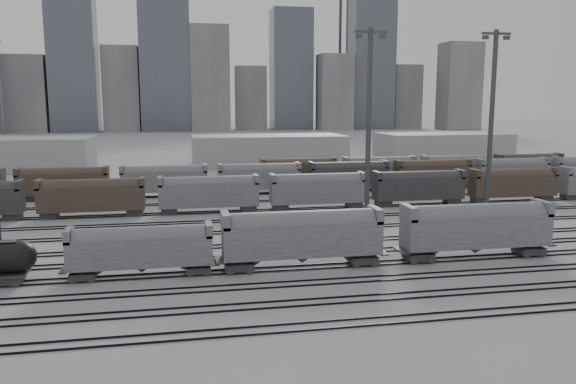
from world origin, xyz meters
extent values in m
plane|color=#B6B6BB|center=(0.00, 0.00, 0.00)|extent=(900.00, 900.00, 0.00)
cube|color=black|center=(0.00, -14.72, 0.08)|extent=(220.00, 0.07, 0.16)
cube|color=black|center=(0.00, -13.28, 0.08)|extent=(220.00, 0.07, 0.16)
cube|color=black|center=(0.00, -9.72, 0.08)|extent=(220.00, 0.07, 0.16)
cube|color=black|center=(0.00, -8.28, 0.08)|extent=(220.00, 0.07, 0.16)
cube|color=black|center=(0.00, -4.72, 0.08)|extent=(220.00, 0.07, 0.16)
cube|color=black|center=(0.00, -3.28, 0.08)|extent=(220.00, 0.07, 0.16)
cube|color=black|center=(0.00, 0.28, 0.08)|extent=(220.00, 0.07, 0.16)
cube|color=black|center=(0.00, 1.72, 0.08)|extent=(220.00, 0.07, 0.16)
cube|color=black|center=(0.00, 5.28, 0.08)|extent=(220.00, 0.07, 0.16)
cube|color=black|center=(0.00, 6.72, 0.08)|extent=(220.00, 0.07, 0.16)
cube|color=black|center=(0.00, 10.28, 0.08)|extent=(220.00, 0.07, 0.16)
cube|color=black|center=(0.00, 11.72, 0.08)|extent=(220.00, 0.07, 0.16)
cube|color=black|center=(0.00, 17.28, 0.08)|extent=(220.00, 0.07, 0.16)
cube|color=black|center=(0.00, 18.72, 0.08)|extent=(220.00, 0.07, 0.16)
cube|color=black|center=(0.00, 24.28, 0.08)|extent=(220.00, 0.07, 0.16)
cube|color=black|center=(0.00, 25.72, 0.08)|extent=(220.00, 0.07, 0.16)
cube|color=black|center=(0.00, 31.28, 0.08)|extent=(220.00, 0.07, 0.16)
cube|color=black|center=(0.00, 32.72, 0.08)|extent=(220.00, 0.07, 0.16)
cube|color=black|center=(0.00, 39.28, 0.08)|extent=(220.00, 0.07, 0.16)
cube|color=black|center=(0.00, 40.72, 0.08)|extent=(220.00, 0.07, 0.16)
cube|color=black|center=(0.00, 47.28, 0.08)|extent=(220.00, 0.07, 0.16)
cube|color=black|center=(0.00, 48.72, 0.08)|extent=(220.00, 0.07, 0.16)
cube|color=black|center=(0.00, 55.28, 0.08)|extent=(220.00, 0.07, 0.16)
cube|color=black|center=(0.00, 56.72, 0.08)|extent=(220.00, 0.07, 0.16)
cube|color=#27282A|center=(-29.12, 1.00, 0.54)|extent=(2.57, 2.07, 0.69)
sphere|color=black|center=(-27.88, 1.00, 2.62)|extent=(2.86, 2.86, 2.86)
cube|color=#27282A|center=(-22.50, 1.00, 0.50)|extent=(2.34, 1.89, 0.63)
cube|color=#27282A|center=(-11.68, 1.00, 0.50)|extent=(2.34, 1.89, 0.63)
cube|color=gray|center=(-17.09, 1.00, 2.61)|extent=(13.52, 2.70, 2.89)
cylinder|color=gray|center=(-17.09, 1.00, 3.70)|extent=(12.26, 2.61, 2.61)
cube|color=gray|center=(-23.58, 1.00, 4.42)|extent=(0.63, 2.70, 1.26)
cube|color=gray|center=(-10.60, 1.00, 4.42)|extent=(0.63, 2.70, 1.26)
cone|color=#27282A|center=(-17.09, 1.00, 0.86)|extent=(2.16, 2.16, 0.81)
cube|color=#27282A|center=(-7.68, 1.00, 0.59)|extent=(2.79, 2.25, 0.75)
cube|color=#27282A|center=(5.18, 1.00, 0.59)|extent=(2.79, 2.25, 0.75)
cube|color=gray|center=(-1.25, 1.00, 3.11)|extent=(16.08, 3.22, 3.43)
cylinder|color=gray|center=(-1.25, 1.00, 4.39)|extent=(14.58, 3.11, 3.11)
cube|color=gray|center=(-8.97, 1.00, 5.25)|extent=(0.75, 3.22, 1.50)
cube|color=gray|center=(6.47, 1.00, 5.25)|extent=(0.75, 3.22, 1.50)
cone|color=#27282A|center=(-1.25, 1.00, 1.02)|extent=(2.57, 2.57, 0.96)
cube|color=#27282A|center=(11.38, 1.00, 0.59)|extent=(2.81, 2.27, 0.76)
cube|color=#27282A|center=(24.36, 1.00, 0.59)|extent=(2.81, 2.27, 0.76)
cube|color=gray|center=(17.87, 1.00, 3.14)|extent=(16.22, 3.24, 3.46)
cylinder|color=gray|center=(17.87, 1.00, 4.43)|extent=(14.71, 3.14, 3.14)
cube|color=gray|center=(10.08, 1.00, 5.30)|extent=(0.76, 3.24, 1.51)
cube|color=gray|center=(25.65, 1.00, 5.30)|extent=(0.76, 3.24, 1.51)
cone|color=#27282A|center=(17.87, 1.00, 1.03)|extent=(2.60, 2.60, 0.97)
cylinder|color=#3B3B3E|center=(10.74, 16.20, 12.95)|extent=(0.66, 0.66, 25.89)
cube|color=#3B3B3E|center=(10.74, 16.20, 25.37)|extent=(4.14, 0.31, 0.31)
cube|color=#3B3B3E|center=(9.19, 16.20, 24.86)|extent=(0.72, 0.52, 0.52)
cube|color=#3B3B3E|center=(12.29, 16.20, 24.86)|extent=(0.72, 0.52, 0.52)
cylinder|color=#3B3B3E|center=(30.02, 19.65, 13.27)|extent=(0.68, 0.68, 26.53)
cube|color=#3B3B3E|center=(30.02, 19.65, 26.00)|extent=(4.25, 0.32, 0.32)
cube|color=#3B3B3E|center=(28.43, 19.65, 25.47)|extent=(0.74, 0.53, 0.53)
cube|color=#3B3B3E|center=(31.61, 19.65, 25.47)|extent=(0.74, 0.53, 0.53)
cube|color=#46382C|center=(-26.00, 32.00, 2.80)|extent=(15.00, 3.00, 5.60)
cube|color=gray|center=(-9.00, 32.00, 2.80)|extent=(15.00, 3.00, 5.60)
cube|color=gray|center=(8.00, 32.00, 2.80)|extent=(15.00, 3.00, 5.60)
cube|color=#27282A|center=(25.00, 32.00, 2.80)|extent=(15.00, 3.00, 5.60)
cube|color=#46382C|center=(42.00, 32.00, 2.80)|extent=(15.00, 3.00, 5.60)
cube|color=#46382C|center=(-33.00, 48.00, 2.80)|extent=(15.00, 3.00, 5.60)
cube|color=gray|center=(-16.00, 48.00, 2.80)|extent=(15.00, 3.00, 5.60)
cube|color=gray|center=(1.00, 48.00, 2.80)|extent=(15.00, 3.00, 5.60)
cube|color=#27282A|center=(18.00, 48.00, 2.80)|extent=(15.00, 3.00, 5.60)
cube|color=#46382C|center=(35.00, 48.00, 2.80)|extent=(15.00, 3.00, 5.60)
cube|color=gray|center=(52.00, 48.00, 2.80)|extent=(15.00, 3.00, 5.60)
cube|color=#46382C|center=(10.00, 56.00, 2.80)|extent=(15.00, 3.00, 5.60)
cube|color=gray|center=(27.00, 56.00, 2.80)|extent=(15.00, 3.00, 5.60)
cube|color=gray|center=(44.00, 56.00, 2.80)|extent=(15.00, 3.00, 5.60)
cube|color=#27282A|center=(61.00, 56.00, 2.80)|extent=(15.00, 3.00, 5.60)
cube|color=#979799|center=(10.00, 95.00, 4.00)|extent=(40.00, 18.00, 8.00)
cube|color=#979799|center=(60.00, 95.00, 4.00)|extent=(35.00, 18.00, 8.00)
cube|color=gray|center=(-95.00, 280.00, 21.00)|extent=(22.00, 17.60, 42.00)
cube|color=#4E535F|center=(-70.00, 280.00, 40.00)|extent=(25.00, 20.00, 80.00)
cube|color=gray|center=(-45.00, 280.00, 24.00)|extent=(20.00, 16.00, 48.00)
cube|color=#4E535F|center=(-20.00, 280.00, 47.50)|extent=(28.00, 22.40, 95.00)
cube|color=gray|center=(5.00, 280.00, 30.00)|extent=(22.00, 17.60, 60.00)
cube|color=gray|center=(30.00, 280.00, 19.00)|extent=(18.00, 14.40, 38.00)
cube|color=#4E535F|center=(55.00, 280.00, 36.00)|extent=(24.00, 19.20, 72.00)
cube|color=gray|center=(80.00, 280.00, 22.50)|extent=(20.00, 16.00, 45.00)
cube|color=#4E535F|center=(105.00, 280.00, 44.00)|extent=(26.00, 20.80, 88.00)
cube|color=gray|center=(130.00, 280.00, 20.00)|extent=(18.00, 14.40, 40.00)
cube|color=gray|center=(155.00, 280.00, 26.00)|extent=(22.00, 17.60, 52.00)
cylinder|color=#3B3B3E|center=(-30.00, 305.00, 50.00)|extent=(1.80, 1.80, 100.00)
cylinder|color=#3B3B3E|center=(90.00, 305.00, 50.00)|extent=(1.80, 1.80, 100.00)
camera|label=1|loc=(-13.12, -52.90, 16.70)|focal=35.00mm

